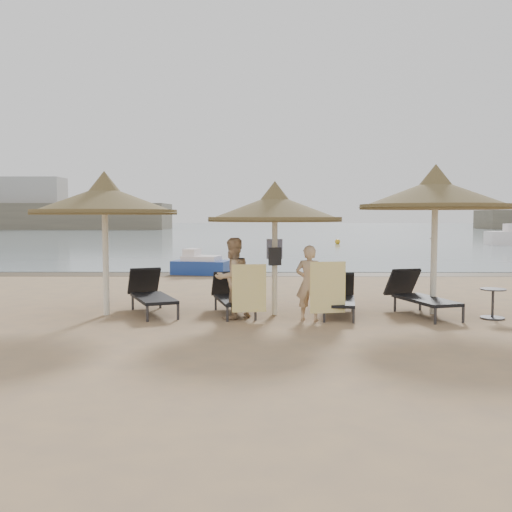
{
  "coord_description": "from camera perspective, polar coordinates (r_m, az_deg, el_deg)",
  "views": [
    {
      "loc": [
        -0.4,
        -11.18,
        2.13
      ],
      "look_at": [
        -0.5,
        1.2,
        1.25
      ],
      "focal_mm": 40.0,
      "sensor_mm": 36.0,
      "label": 1
    }
  ],
  "objects": [
    {
      "name": "palapa_right",
      "position": [
        12.86,
        17.49,
        5.86
      ],
      "size": [
        3.26,
        3.26,
        3.23
      ],
      "rotation": [
        0.0,
        0.0,
        0.22
      ],
      "color": "white",
      "rests_on": "ground"
    },
    {
      "name": "bag_patterned",
      "position": [
        12.34,
        1.86,
        0.71
      ],
      "size": [
        0.35,
        0.15,
        0.43
      ],
      "rotation": [
        0.0,
        0.0,
        -0.11
      ],
      "color": "silver",
      "rests_on": "ground"
    },
    {
      "name": "far_shore",
      "position": [
        92.37,
        -15.1,
        4.4
      ],
      "size": [
        150.0,
        54.8,
        12.0
      ],
      "color": "#736954",
      "rests_on": "ground"
    },
    {
      "name": "lounger_far_left",
      "position": [
        12.8,
        -10.49,
        -3.67
      ],
      "size": [
        1.46,
        2.2,
        0.94
      ],
      "rotation": [
        0.0,
        0.0,
        0.4
      ],
      "color": "#303033",
      "rests_on": "ground"
    },
    {
      "name": "palapa_left",
      "position": [
        12.53,
        -14.9,
        5.38
      ],
      "size": [
        3.1,
        3.1,
        3.07
      ],
      "rotation": [
        0.0,
        0.0,
        0.34
      ],
      "color": "white",
      "rests_on": "ground"
    },
    {
      "name": "lounger_far_right",
      "position": [
        12.82,
        15.95,
        -3.75
      ],
      "size": [
        1.24,
        2.21,
        0.94
      ],
      "rotation": [
        0.0,
        0.0,
        0.28
      ],
      "color": "#303033",
      "rests_on": "ground"
    },
    {
      "name": "buoy_mid",
      "position": [
        42.68,
        8.16,
        1.43
      ],
      "size": [
        0.4,
        0.4,
        0.4
      ],
      "primitive_type": "sphere",
      "color": "gold",
      "rests_on": "ground"
    },
    {
      "name": "ground",
      "position": [
        11.39,
        2.47,
        -6.72
      ],
      "size": [
        160.0,
        160.0,
        0.0
      ],
      "primitive_type": "plane",
      "color": "#A57F55",
      "rests_on": "ground"
    },
    {
      "name": "person_right",
      "position": [
        11.57,
        5.34,
        -2.1
      ],
      "size": [
        0.94,
        0.74,
        1.78
      ],
      "primitive_type": "imported",
      "rotation": [
        0.0,
        0.0,
        2.85
      ],
      "color": "tan",
      "rests_on": "ground"
    },
    {
      "name": "lounger_near_right",
      "position": [
        12.47,
        8.34,
        -4.02
      ],
      "size": [
        0.91,
        1.99,
        0.86
      ],
      "rotation": [
        0.0,
        0.0,
        -0.15
      ],
      "color": "#303033",
      "rests_on": "ground"
    },
    {
      "name": "lounger_near_left",
      "position": [
        12.54,
        -2.45,
        -3.93
      ],
      "size": [
        1.08,
        2.02,
        0.86
      ],
      "rotation": [
        0.0,
        0.0,
        0.24
      ],
      "color": "#303033",
      "rests_on": "ground"
    },
    {
      "name": "towel_right",
      "position": [
        11.38,
        7.2,
        -3.14
      ],
      "size": [
        0.72,
        0.17,
        1.03
      ],
      "rotation": [
        0.0,
        0.0,
        0.21
      ],
      "color": "yellow",
      "rests_on": "ground"
    },
    {
      "name": "wet_sand_strip",
      "position": [
        20.69,
        1.56,
        -1.84
      ],
      "size": [
        200.0,
        1.6,
        0.01
      ],
      "primitive_type": "cube",
      "color": "#4A3B26",
      "rests_on": "ground"
    },
    {
      "name": "sea",
      "position": [
        91.21,
        0.71,
        2.73
      ],
      "size": [
        200.0,
        140.0,
        0.03
      ],
      "primitive_type": "cube",
      "color": "slate",
      "rests_on": "ground"
    },
    {
      "name": "palapa_center",
      "position": [
        12.14,
        1.89,
        4.77
      ],
      "size": [
        2.89,
        2.89,
        2.86
      ],
      "rotation": [
        0.0,
        0.0,
        0.16
      ],
      "color": "white",
      "rests_on": "ground"
    },
    {
      "name": "person_left",
      "position": [
        11.79,
        -2.36,
        -1.58
      ],
      "size": [
        1.06,
        1.01,
        1.94
      ],
      "primitive_type": "imported",
      "rotation": [
        0.0,
        0.0,
        3.81
      ],
      "color": "tan",
      "rests_on": "ground"
    },
    {
      "name": "towel_left",
      "position": [
        11.46,
        -0.69,
        -3.25
      ],
      "size": [
        0.69,
        0.11,
        0.97
      ],
      "rotation": [
        0.0,
        0.0,
        0.14
      ],
      "color": "yellow",
      "rests_on": "ground"
    },
    {
      "name": "pedal_boat",
      "position": [
        20.83,
        -5.54,
        -0.88
      ],
      "size": [
        2.2,
        1.59,
        0.93
      ],
      "rotation": [
        0.0,
        0.0,
        -0.22
      ],
      "color": "navy",
      "rests_on": "ground"
    },
    {
      "name": "side_table",
      "position": [
        12.78,
        22.59,
        -4.51
      ],
      "size": [
        0.52,
        0.52,
        0.63
      ],
      "rotation": [
        0.0,
        0.0,
        0.35
      ],
      "color": "#303033",
      "rests_on": "ground"
    },
    {
      "name": "bag_dark",
      "position": [
        12.01,
        1.9,
        -0.05
      ],
      "size": [
        0.28,
        0.14,
        0.38
      ],
      "rotation": [
        0.0,
        0.0,
        0.21
      ],
      "color": "black",
      "rests_on": "ground"
    }
  ]
}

